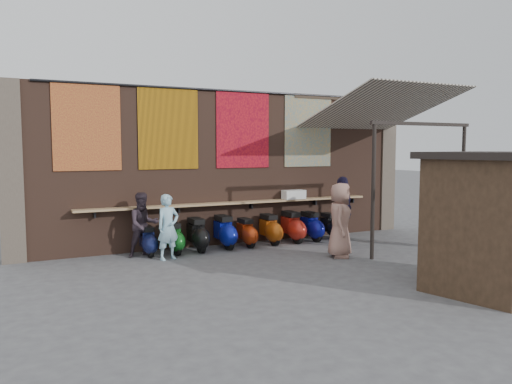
% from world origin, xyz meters
% --- Properties ---
extents(ground, '(70.00, 70.00, 0.00)m').
position_xyz_m(ground, '(0.00, 0.00, 0.00)').
color(ground, '#474749').
rests_on(ground, ground).
extents(brick_wall, '(10.00, 0.40, 4.00)m').
position_xyz_m(brick_wall, '(0.00, 2.70, 2.00)').
color(brick_wall, brown).
rests_on(brick_wall, ground).
extents(pier_left, '(0.50, 0.50, 4.00)m').
position_xyz_m(pier_left, '(-5.20, 2.70, 2.00)').
color(pier_left, '#4C4238').
rests_on(pier_left, ground).
extents(pier_right, '(0.50, 0.50, 4.00)m').
position_xyz_m(pier_right, '(5.20, 2.70, 2.00)').
color(pier_right, '#4C4238').
rests_on(pier_right, ground).
extents(eating_counter, '(8.00, 0.32, 0.05)m').
position_xyz_m(eating_counter, '(0.00, 2.33, 1.10)').
color(eating_counter, '#9E7A51').
rests_on(eating_counter, brick_wall).
extents(shelf_box, '(0.62, 0.31, 0.24)m').
position_xyz_m(shelf_box, '(1.74, 2.30, 1.25)').
color(shelf_box, white).
rests_on(shelf_box, eating_counter).
extents(tapestry_redgold, '(1.50, 0.02, 2.00)m').
position_xyz_m(tapestry_redgold, '(-3.60, 2.48, 3.00)').
color(tapestry_redgold, maroon).
rests_on(tapestry_redgold, brick_wall).
extents(tapestry_sun, '(1.50, 0.02, 2.00)m').
position_xyz_m(tapestry_sun, '(-1.70, 2.48, 3.00)').
color(tapestry_sun, orange).
rests_on(tapestry_sun, brick_wall).
extents(tapestry_orange, '(1.50, 0.02, 2.00)m').
position_xyz_m(tapestry_orange, '(0.30, 2.48, 3.00)').
color(tapestry_orange, red).
rests_on(tapestry_orange, brick_wall).
extents(tapestry_multi, '(1.50, 0.02, 2.00)m').
position_xyz_m(tapestry_multi, '(2.30, 2.48, 3.00)').
color(tapestry_multi, teal).
rests_on(tapestry_multi, brick_wall).
extents(hang_rail, '(9.50, 0.06, 0.06)m').
position_xyz_m(hang_rail, '(0.00, 2.47, 3.98)').
color(hang_rail, black).
rests_on(hang_rail, brick_wall).
extents(scooter_stool_0, '(0.33, 0.72, 0.69)m').
position_xyz_m(scooter_stool_0, '(-2.38, 2.00, 0.34)').
color(scooter_stool_0, '#131B4A').
rests_on(scooter_stool_0, ground).
extents(scooter_stool_1, '(0.35, 0.78, 0.74)m').
position_xyz_m(scooter_stool_1, '(-1.76, 1.96, 0.37)').
color(scooter_stool_1, '#105419').
rests_on(scooter_stool_1, ground).
extents(scooter_stool_2, '(0.38, 0.84, 0.80)m').
position_xyz_m(scooter_stool_2, '(-1.16, 1.99, 0.40)').
color(scooter_stool_2, black).
rests_on(scooter_stool_2, ground).
extents(scooter_stool_3, '(0.39, 0.86, 0.82)m').
position_xyz_m(scooter_stool_3, '(-0.43, 2.01, 0.41)').
color(scooter_stool_3, navy).
rests_on(scooter_stool_3, ground).
extents(scooter_stool_4, '(0.34, 0.75, 0.72)m').
position_xyz_m(scooter_stool_4, '(0.15, 1.96, 0.36)').
color(scooter_stool_4, '#97290B').
rests_on(scooter_stool_4, ground).
extents(scooter_stool_5, '(0.37, 0.82, 0.78)m').
position_xyz_m(scooter_stool_5, '(0.85, 2.00, 0.39)').
color(scooter_stool_5, '#98420D').
rests_on(scooter_stool_5, ground).
extents(scooter_stool_6, '(0.39, 0.86, 0.82)m').
position_xyz_m(scooter_stool_6, '(1.51, 1.97, 0.41)').
color(scooter_stool_6, '#A72116').
rests_on(scooter_stool_6, ground).
extents(scooter_stool_7, '(0.37, 0.82, 0.78)m').
position_xyz_m(scooter_stool_7, '(2.10, 1.96, 0.39)').
color(scooter_stool_7, navy).
rests_on(scooter_stool_7, ground).
extents(scooter_stool_8, '(0.33, 0.74, 0.70)m').
position_xyz_m(scooter_stool_8, '(2.73, 1.98, 0.35)').
color(scooter_stool_8, black).
rests_on(scooter_stool_8, ground).
extents(diner_left, '(0.62, 0.49, 1.49)m').
position_xyz_m(diner_left, '(-2.06, 1.40, 0.74)').
color(diner_left, '#98C9DD').
rests_on(diner_left, ground).
extents(diner_right, '(0.77, 0.62, 1.50)m').
position_xyz_m(diner_right, '(-2.48, 1.96, 0.75)').
color(diner_right, '#2F242D').
rests_on(diner_right, ground).
extents(shopper_navy, '(1.11, 0.95, 1.79)m').
position_xyz_m(shopper_navy, '(2.43, 0.98, 0.90)').
color(shopper_navy, '#1B1633').
rests_on(shopper_navy, ground).
extents(shopper_grey, '(1.31, 1.18, 1.77)m').
position_xyz_m(shopper_grey, '(4.90, -0.87, 0.88)').
color(shopper_grey, slate).
rests_on(shopper_grey, ground).
extents(shopper_tan, '(0.95, 1.00, 1.72)m').
position_xyz_m(shopper_tan, '(1.58, -0.08, 0.86)').
color(shopper_tan, '#9B7062').
rests_on(shopper_tan, ground).
extents(market_stall, '(2.49, 2.11, 2.33)m').
position_xyz_m(market_stall, '(2.42, -3.47, 1.17)').
color(market_stall, black).
rests_on(market_stall, ground).
extents(stall_roof, '(2.80, 2.41, 0.12)m').
position_xyz_m(stall_roof, '(2.42, -3.47, 2.39)').
color(stall_roof, black).
rests_on(stall_roof, market_stall).
extents(stall_sign, '(1.17, 0.34, 0.50)m').
position_xyz_m(stall_sign, '(2.21, -2.66, 1.69)').
color(stall_sign, gold).
rests_on(stall_sign, market_stall).
extents(stall_shelf, '(1.75, 0.55, 0.06)m').
position_xyz_m(stall_shelf, '(2.21, -2.66, 0.85)').
color(stall_shelf, '#473321').
rests_on(stall_shelf, market_stall).
extents(awning_canvas, '(3.20, 3.28, 0.97)m').
position_xyz_m(awning_canvas, '(3.50, 0.90, 3.55)').
color(awning_canvas, beige).
rests_on(awning_canvas, brick_wall).
extents(awning_ledger, '(3.30, 0.08, 0.12)m').
position_xyz_m(awning_ledger, '(3.50, 2.49, 3.95)').
color(awning_ledger, '#33261C').
rests_on(awning_ledger, brick_wall).
extents(awning_header, '(3.00, 0.08, 0.08)m').
position_xyz_m(awning_header, '(3.50, -0.60, 3.08)').
color(awning_header, black).
rests_on(awning_header, awning_post_left).
extents(awning_post_left, '(0.09, 0.09, 3.10)m').
position_xyz_m(awning_post_left, '(2.10, -0.60, 1.55)').
color(awning_post_left, black).
rests_on(awning_post_left, ground).
extents(awning_post_right, '(0.09, 0.09, 3.10)m').
position_xyz_m(awning_post_right, '(4.90, -0.60, 1.55)').
color(awning_post_right, black).
rests_on(awning_post_right, ground).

